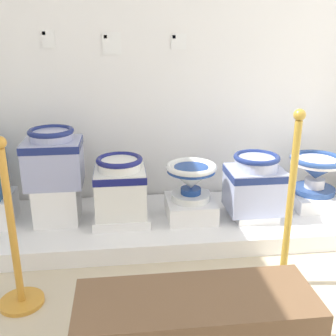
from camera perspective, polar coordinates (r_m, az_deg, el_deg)
name	(u,v)px	position (r m, az deg, el deg)	size (l,w,h in m)	color
wall_back	(149,7)	(3.17, -2.68, 21.80)	(3.60, 0.06, 3.17)	white
display_platform	(157,224)	(3.02, -1.57, -7.94)	(2.94, 0.85, 0.12)	white
plinth_block_tall_cobalt	(58,202)	(3.00, -15.33, -4.67)	(0.30, 0.32, 0.27)	white
antique_toilet_tall_cobalt	(53,156)	(2.88, -15.92, 1.63)	(0.39, 0.32, 0.40)	#9EA5CE
plinth_block_rightmost	(122,216)	(2.94, -6.58, -6.82)	(0.40, 0.36, 0.06)	white
antique_toilet_rightmost	(120,184)	(2.84, -6.76, -2.31)	(0.36, 0.35, 0.42)	white
plinth_block_slender_white	(190,208)	(2.97, 3.19, -5.67)	(0.35, 0.37, 0.14)	white
antique_toilet_slender_white	(191,177)	(2.88, 3.27, -1.33)	(0.36, 0.36, 0.27)	white
plinth_block_central_ornate	(253,213)	(3.06, 11.87, -6.17)	(0.30, 0.32, 0.05)	white
antique_toilet_central_ornate	(255,182)	(2.97, 12.18, -1.96)	(0.40, 0.33, 0.42)	#B0BAE1
plinth_block_pale_glazed	(313,198)	(3.37, 19.75, -4.06)	(0.36, 0.39, 0.10)	white
antique_toilet_pale_glazed	(316,169)	(3.28, 20.21, -0.13)	(0.41, 0.41, 0.29)	#2C4B89
info_placard_second	(48,39)	(3.16, -16.55, 17.11)	(0.09, 0.01, 0.13)	white
info_placard_third	(112,43)	(3.13, -7.97, 17.04)	(0.14, 0.01, 0.16)	white
info_placard_fourth	(179,41)	(3.16, 1.50, 17.45)	(0.11, 0.01, 0.11)	white
stanchion_post_near_left	(16,257)	(2.32, -20.71, -11.66)	(0.24, 0.24, 0.95)	gold
stanchion_post_near_right	(287,230)	(2.40, 16.49, -8.45)	(0.22, 0.22, 1.05)	gold
museum_bench	(195,336)	(1.85, 3.89, -22.62)	(0.99, 0.36, 0.40)	brown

